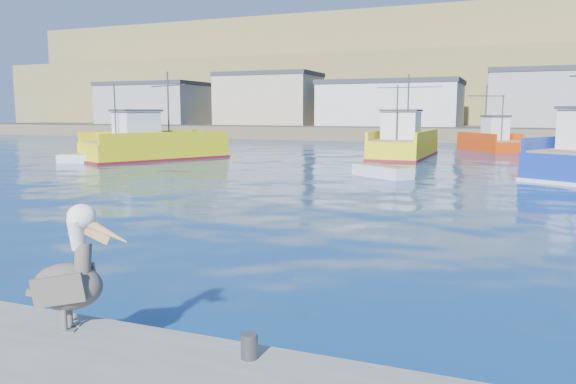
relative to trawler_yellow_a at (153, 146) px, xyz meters
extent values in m
plane|color=navy|center=(18.46, -24.94, -1.00)|extent=(260.00, 260.00, 0.00)
cylinder|color=#4C4C4C|center=(21.46, -28.34, -0.35)|extent=(0.20, 0.20, 0.30)
cube|color=brown|center=(18.46, 47.06, -0.20)|extent=(160.00, 30.00, 1.60)
cube|color=brown|center=(18.46, 73.06, 5.00)|extent=(180.00, 40.00, 14.00)
cube|color=brown|center=(18.46, 93.06, 10.00)|extent=(200.00, 40.00, 24.00)
cube|color=#2D2D2D|center=(18.46, 36.06, 0.65)|extent=(150.00, 5.00, 0.10)
cube|color=gray|center=(-29.54, 42.06, 3.60)|extent=(16.00, 10.00, 6.00)
cube|color=#333338|center=(-29.54, 42.06, 6.90)|extent=(16.32, 10.20, 0.60)
cube|color=tan|center=(-9.54, 42.06, 4.10)|extent=(14.00, 9.00, 7.00)
cube|color=#333338|center=(-9.54, 42.06, 7.90)|extent=(14.28, 9.18, 0.60)
cube|color=silver|center=(8.46, 42.06, 3.35)|extent=(18.00, 11.00, 5.50)
cube|color=#333338|center=(8.46, 42.06, 6.40)|extent=(18.36, 11.22, 0.60)
cube|color=gray|center=(28.46, 42.06, 3.85)|extent=(15.00, 10.00, 6.50)
cube|color=#333338|center=(28.46, 42.06, 7.40)|extent=(15.30, 10.20, 0.60)
cube|color=yellow|center=(0.12, 0.25, -0.33)|extent=(7.62, 10.75, 1.34)
cube|color=yellow|center=(1.57, -0.47, 0.69)|extent=(4.63, 9.14, 0.70)
cube|color=yellow|center=(-1.33, 0.96, 0.69)|extent=(4.63, 9.14, 0.70)
cube|color=maroon|center=(0.12, 0.25, -0.95)|extent=(7.77, 10.96, 0.25)
cube|color=#8C7251|center=(0.12, 0.25, 0.39)|extent=(7.19, 10.26, 0.10)
cube|color=white|center=(-0.56, -1.14, 1.44)|extent=(3.29, 3.37, 2.00)
cube|color=#333338|center=(-0.56, -1.14, 2.54)|extent=(3.58, 3.72, 0.15)
cylinder|color=#4C4C4C|center=(0.57, 1.17, 2.84)|extent=(0.16, 0.16, 5.00)
cylinder|color=#4C4C4C|center=(-1.24, -2.53, 2.34)|extent=(0.13, 0.13, 4.00)
cylinder|color=#4C4C4C|center=(0.57, 1.17, 4.34)|extent=(4.35, 2.19, 0.08)
cube|color=yellow|center=(16.33, 9.48, -0.32)|extent=(3.66, 10.40, 1.35)
cube|color=yellow|center=(18.01, 9.47, 0.70)|extent=(0.29, 10.17, 0.70)
cube|color=yellow|center=(14.65, 9.50, 0.70)|extent=(0.29, 10.17, 0.70)
cube|color=maroon|center=(16.33, 9.48, -0.95)|extent=(3.73, 10.61, 0.25)
cube|color=#8C7251|center=(16.33, 9.48, 0.40)|extent=(3.37, 9.98, 0.10)
cube|color=white|center=(16.32, 7.93, 1.45)|extent=(2.53, 2.61, 2.00)
cube|color=#333338|center=(16.32, 7.93, 2.55)|extent=(2.71, 2.92, 0.15)
cylinder|color=#4C4C4C|center=(16.34, 10.52, 2.85)|extent=(0.12, 0.12, 5.00)
cylinder|color=#4C4C4C|center=(16.31, 6.37, 2.35)|extent=(0.10, 0.10, 4.00)
cylinder|color=#4C4C4C|center=(16.34, 10.52, 4.35)|extent=(5.02, 0.12, 0.08)
cube|color=#132E96|center=(27.15, 0.76, 0.78)|extent=(5.33, 9.56, 0.70)
cube|color=red|center=(21.97, 20.02, -0.55)|extent=(5.92, 7.28, 0.90)
cube|color=red|center=(23.00, 20.68, 0.26)|extent=(3.78, 5.85, 0.70)
cube|color=red|center=(20.93, 19.36, 0.26)|extent=(3.78, 5.85, 0.70)
cube|color=#8C7251|center=(21.97, 20.02, -0.04)|extent=(5.60, 6.93, 0.10)
cube|color=white|center=(22.52, 19.14, 1.01)|extent=(2.47, 2.45, 2.00)
cube|color=#333338|center=(22.52, 19.14, 2.11)|extent=(2.70, 2.69, 0.15)
cylinder|color=#4C4C4C|center=(21.59, 20.61, 2.41)|extent=(0.17, 0.17, 5.00)
cylinder|color=#4C4C4C|center=(23.08, 18.25, 1.91)|extent=(0.14, 0.14, 4.00)
cylinder|color=#4C4C4C|center=(21.59, 20.61, 3.91)|extent=(3.13, 2.02, 0.08)
cube|color=silver|center=(-2.95, -3.77, -0.78)|extent=(3.63, 2.40, 0.69)
cube|color=#8C7251|center=(-2.95, -3.77, -0.42)|extent=(3.22, 2.03, 0.07)
cube|color=silver|center=(17.78, -4.76, -0.77)|extent=(3.61, 3.17, 0.72)
cube|color=#8C7251|center=(17.78, -4.76, -0.39)|extent=(3.17, 2.74, 0.07)
cylinder|color=#595451|center=(18.85, -28.50, -0.34)|extent=(0.09, 0.09, 0.32)
cube|color=#595451|center=(18.91, -28.48, -0.49)|extent=(0.20, 0.18, 0.02)
cylinder|color=#595451|center=(18.77, -28.32, -0.34)|extent=(0.09, 0.09, 0.32)
cube|color=#595451|center=(18.83, -28.30, -0.49)|extent=(0.20, 0.18, 0.02)
ellipsoid|color=#38332D|center=(18.84, -28.40, 0.08)|extent=(1.06, 0.87, 0.63)
cube|color=#38332D|center=(18.91, -28.64, 0.10)|extent=(0.68, 0.35, 0.46)
cube|color=#38332D|center=(18.72, -28.19, 0.10)|extent=(0.68, 0.35, 0.46)
cube|color=#38332D|center=(18.47, -28.56, 0.00)|extent=(0.29, 0.25, 0.13)
cylinder|color=#38332D|center=(19.04, -28.32, 0.42)|extent=(0.33, 0.39, 0.50)
cylinder|color=white|center=(18.98, -28.34, 0.79)|extent=(0.31, 0.38, 0.47)
ellipsoid|color=white|center=(19.05, -28.31, 1.02)|extent=(0.46, 0.41, 0.32)
cone|color=gold|center=(19.31, -28.19, 0.82)|extent=(0.64, 0.40, 0.44)
cube|color=tan|center=(19.21, -28.24, 0.78)|extent=(0.37, 0.21, 0.28)
camera|label=1|loc=(24.22, -33.94, 2.34)|focal=35.00mm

